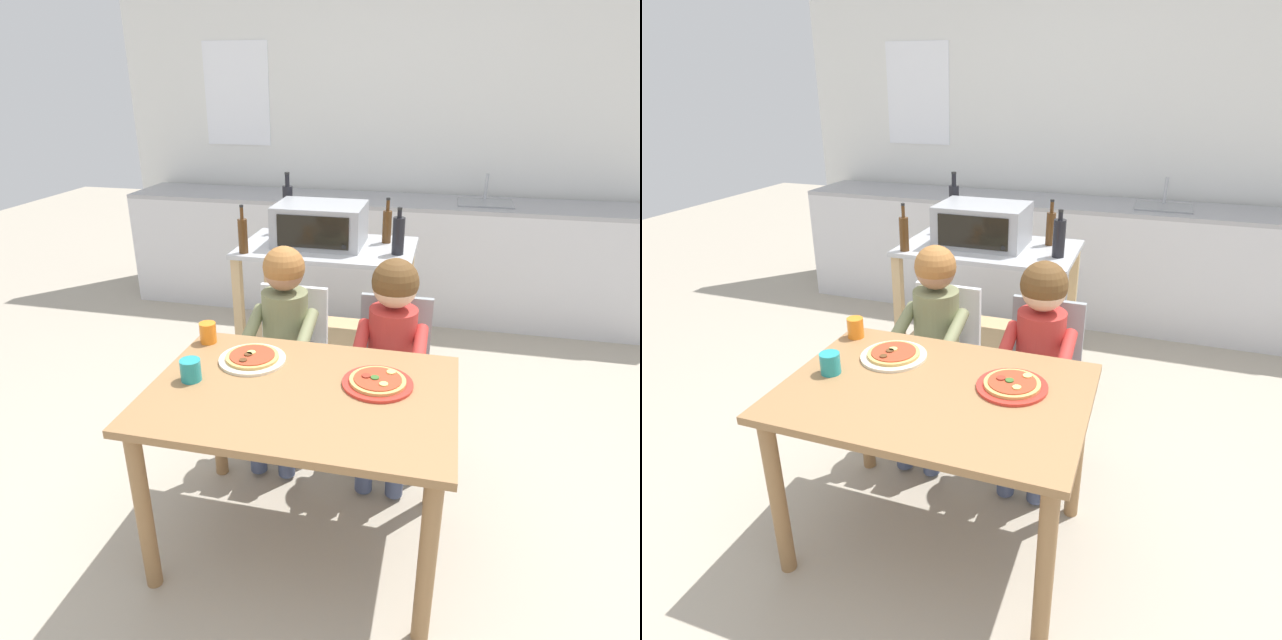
{
  "view_description": "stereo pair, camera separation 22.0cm",
  "coord_description": "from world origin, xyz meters",
  "views": [
    {
      "loc": [
        0.46,
        -1.67,
        1.75
      ],
      "look_at": [
        0.0,
        0.3,
        0.87
      ],
      "focal_mm": 30.87,
      "sensor_mm": 36.0,
      "label": 1
    },
    {
      "loc": [
        0.67,
        -1.61,
        1.75
      ],
      "look_at": [
        0.0,
        0.3,
        0.87
      ],
      "focal_mm": 30.87,
      "sensor_mm": 36.0,
      "label": 2
    }
  ],
  "objects": [
    {
      "name": "kitchen_island_cart",
      "position": [
        -0.19,
        1.32,
        0.59
      ],
      "size": [
        0.99,
        0.62,
        0.88
      ],
      "color": "#B7BABF",
      "rests_on": "ground"
    },
    {
      "name": "bottle_brown_beer",
      "position": [
        -0.5,
        1.58,
        1.04
      ],
      "size": [
        0.06,
        0.06,
        0.36
      ],
      "color": "black",
      "rests_on": "kitchen_island_cart"
    },
    {
      "name": "dining_chair_left",
      "position": [
        -0.25,
        0.7,
        0.48
      ],
      "size": [
        0.36,
        0.36,
        0.81
      ],
      "color": "silver",
      "rests_on": "ground"
    },
    {
      "name": "back_wall_tiled",
      "position": [
        -0.0,
        3.03,
        1.35
      ],
      "size": [
        4.62,
        0.13,
        2.7
      ],
      "color": "white",
      "rests_on": "ground"
    },
    {
      "name": "pizza_plate_cream",
      "position": [
        -0.25,
        0.17,
        0.73
      ],
      "size": [
        0.27,
        0.27,
        0.03
      ],
      "color": "beige",
      "rests_on": "dining_table"
    },
    {
      "name": "drinking_cup_teal",
      "position": [
        -0.42,
        -0.02,
        0.76
      ],
      "size": [
        0.08,
        0.08,
        0.08
      ],
      "primitive_type": "cylinder",
      "color": "teal",
      "rests_on": "dining_table"
    },
    {
      "name": "drinking_cup_orange",
      "position": [
        -0.49,
        0.29,
        0.77
      ],
      "size": [
        0.07,
        0.07,
        0.09
      ],
      "primitive_type": "cylinder",
      "color": "orange",
      "rests_on": "dining_table"
    },
    {
      "name": "kitchen_counter",
      "position": [
        0.0,
        2.63,
        0.46
      ],
      "size": [
        4.16,
        0.6,
        1.11
      ],
      "color": "silver",
      "rests_on": "ground"
    },
    {
      "name": "ground_plane",
      "position": [
        0.0,
        1.19,
        0.0
      ],
      "size": [
        11.9,
        11.9,
        0.0
      ],
      "primitive_type": "plane",
      "color": "#A89E8C"
    },
    {
      "name": "child_in_olive_shirt",
      "position": [
        -0.25,
        0.58,
        0.68
      ],
      "size": [
        0.32,
        0.42,
        1.05
      ],
      "color": "#424C6B",
      "rests_on": "ground"
    },
    {
      "name": "bottle_squat_spirits",
      "position": [
        -0.61,
        1.08,
        0.98
      ],
      "size": [
        0.05,
        0.05,
        0.26
      ],
      "color": "#4C2D14",
      "rests_on": "kitchen_island_cart"
    },
    {
      "name": "child_in_red_shirt",
      "position": [
        0.27,
        0.56,
        0.69
      ],
      "size": [
        0.32,
        0.42,
        1.03
      ],
      "color": "#424C6B",
      "rests_on": "ground"
    },
    {
      "name": "toaster_oven",
      "position": [
        -0.24,
        1.35,
        1.0
      ],
      "size": [
        0.5,
        0.38,
        0.23
      ],
      "color": "#999BA0",
      "rests_on": "kitchen_island_cart"
    },
    {
      "name": "dining_table",
      "position": [
        0.0,
        0.0,
        0.61
      ],
      "size": [
        1.11,
        0.79,
        0.72
      ],
      "color": "olive",
      "rests_on": "ground"
    },
    {
      "name": "bottle_slim_sauce",
      "position": [
        0.13,
        1.47,
        0.99
      ],
      "size": [
        0.05,
        0.05,
        0.26
      ],
      "color": "#4C2D14",
      "rests_on": "kitchen_island_cart"
    },
    {
      "name": "pizza_plate_red_rimmed",
      "position": [
        0.27,
        0.1,
        0.73
      ],
      "size": [
        0.26,
        0.26,
        0.03
      ],
      "color": "red",
      "rests_on": "dining_table"
    },
    {
      "name": "dining_chair_right",
      "position": [
        0.27,
        0.67,
        0.48
      ],
      "size": [
        0.36,
        0.36,
        0.81
      ],
      "color": "gray",
      "rests_on": "ground"
    },
    {
      "name": "bottle_dark_olive_oil",
      "position": [
        0.21,
        1.25,
        0.99
      ],
      "size": [
        0.07,
        0.07,
        0.26
      ],
      "color": "black",
      "rests_on": "kitchen_island_cart"
    }
  ]
}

